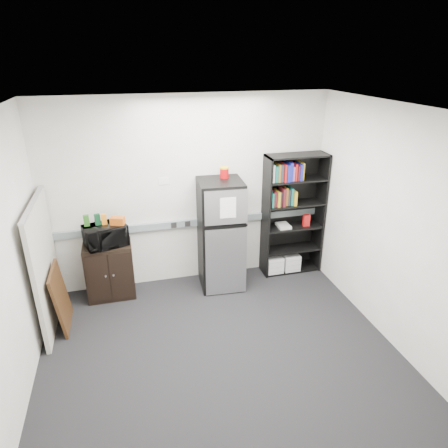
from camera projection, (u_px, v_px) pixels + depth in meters
name	position (u px, v px, depth m)	size (l,w,h in m)	color
floor	(220.00, 351.00, 4.61)	(4.00, 4.00, 0.00)	black
wall_back	(189.00, 193.00, 5.63)	(4.00, 0.02, 2.70)	silver
wall_right	(389.00, 226.00, 4.54)	(0.02, 3.50, 2.70)	silver
wall_left	(5.00, 271.00, 3.61)	(0.02, 3.50, 2.70)	silver
ceiling	(218.00, 110.00, 3.54)	(4.00, 3.50, 0.02)	white
electrical_raceway	(191.00, 223.00, 5.78)	(3.92, 0.05, 0.10)	slate
wall_note	(164.00, 181.00, 5.47)	(0.14, 0.00, 0.10)	white
bookshelf	(292.00, 212.00, 5.97)	(0.90, 0.34, 1.85)	black
cubicle_partition	(45.00, 265.00, 4.81)	(0.06, 1.30, 1.62)	#9F9B8D
cabinet	(110.00, 271.00, 5.51)	(0.64, 0.43, 0.80)	black
microwave	(105.00, 235.00, 5.28)	(0.53, 0.36, 0.29)	black
snack_box_a	(86.00, 221.00, 5.18)	(0.07, 0.05, 0.15)	#245C1A
snack_box_b	(97.00, 220.00, 5.21)	(0.07, 0.05, 0.15)	#0B3319
snack_box_c	(104.00, 219.00, 5.23)	(0.07, 0.05, 0.14)	orange
snack_bag	(118.00, 221.00, 5.23)	(0.18, 0.10, 0.10)	#BA4F12
refrigerator	(221.00, 235.00, 5.64)	(0.63, 0.66, 1.59)	black
coffee_can	(224.00, 172.00, 5.43)	(0.12, 0.12, 0.17)	#AF080C
framed_poster	(61.00, 298.00, 4.90)	(0.13, 0.62, 0.80)	#311F0D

